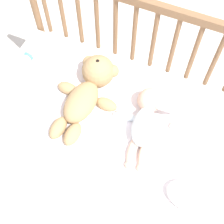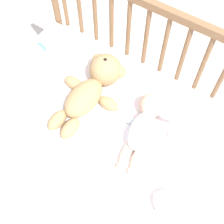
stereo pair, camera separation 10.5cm
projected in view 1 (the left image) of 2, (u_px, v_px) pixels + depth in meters
ground_plane at (112, 156)px, 1.79m from camera, size 12.00×12.00×0.00m
crib_mattress at (112, 139)px, 1.59m from camera, size 1.20×0.66×0.45m
crib_rail at (143, 43)px, 1.44m from camera, size 1.20×0.04×0.83m
blanket at (109, 118)px, 1.39m from camera, size 0.82×0.55×0.01m
teddy_bear at (89, 89)px, 1.40m from camera, size 0.30×0.45×0.15m
baby at (145, 119)px, 1.34m from camera, size 0.29×0.38×0.11m
baby_bottle at (24, 63)px, 1.52m from camera, size 0.05×0.15×0.05m
small_pillow at (189, 196)px, 1.19m from camera, size 0.18×0.12×0.06m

